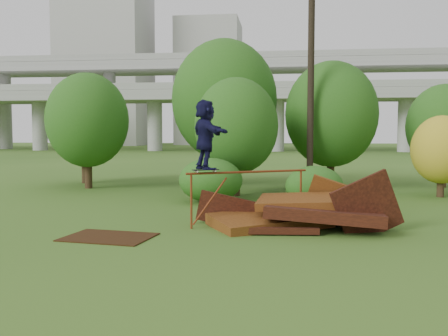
# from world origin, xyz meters

# --- Properties ---
(ground) EXTENTS (240.00, 240.00, 0.00)m
(ground) POSITION_xyz_m (0.00, 0.00, 0.00)
(ground) COLOR #2D5116
(ground) RESTS_ON ground
(scrap_pile) EXTENTS (5.79, 3.18, 2.06)m
(scrap_pile) POSITION_xyz_m (1.40, 1.36, 0.39)
(scrap_pile) COLOR #42200B
(scrap_pile) RESTS_ON ground
(grind_rail) EXTENTS (3.32, 1.86, 1.55)m
(grind_rail) POSITION_xyz_m (-0.06, 1.68, 1.20)
(grind_rail) COLOR maroon
(grind_rail) RESTS_ON ground
(skateboard) EXTENTS (0.74, 0.52, 0.08)m
(skateboard) POSITION_xyz_m (-1.20, 1.05, 1.61)
(skateboard) COLOR black
(skateboard) RESTS_ON grind_rail
(skater) EXTENTS (1.44, 1.80, 1.92)m
(skater) POSITION_xyz_m (-1.20, 1.05, 2.58)
(skater) COLOR #111036
(skater) RESTS_ON skateboard
(flat_plate) EXTENTS (2.36, 1.85, 0.03)m
(flat_plate) POSITION_xyz_m (-3.42, -0.56, 0.01)
(flat_plate) COLOR black
(flat_plate) RESTS_ON ground
(tree_0) EXTENTS (3.88, 3.88, 5.47)m
(tree_0) POSITION_xyz_m (-8.28, 10.22, 3.23)
(tree_0) COLOR black
(tree_0) RESTS_ON ground
(tree_1) EXTENTS (5.24, 5.24, 7.29)m
(tree_1) POSITION_xyz_m (-2.01, 12.38, 4.27)
(tree_1) COLOR black
(tree_1) RESTS_ON ground
(tree_2) EXTENTS (3.51, 3.51, 4.94)m
(tree_2) POSITION_xyz_m (-1.03, 8.28, 2.92)
(tree_2) COLOR black
(tree_2) RESTS_ON ground
(tree_3) EXTENTS (4.32, 4.32, 6.00)m
(tree_3) POSITION_xyz_m (3.17, 11.46, 3.51)
(tree_3) COLOR black
(tree_3) RESTS_ON ground
(tree_4) EXTENTS (2.43, 2.43, 3.35)m
(tree_4) POSITION_xyz_m (7.36, 8.75, 1.95)
(tree_4) COLOR black
(tree_4) RESTS_ON ground
(tree_5) EXTENTS (3.55, 3.55, 4.98)m
(tree_5) POSITION_xyz_m (8.61, 12.60, 2.94)
(tree_5) COLOR black
(tree_5) RESTS_ON ground
(tree_6) EXTENTS (3.61, 3.61, 5.04)m
(tree_6) POSITION_xyz_m (-9.42, 12.59, 2.96)
(tree_6) COLOR black
(tree_6) RESTS_ON ground
(shrub_left) EXTENTS (2.44, 2.25, 1.69)m
(shrub_left) POSITION_xyz_m (-1.80, 6.18, 0.84)
(shrub_left) COLOR #184913
(shrub_left) RESTS_ON ground
(shrub_right) EXTENTS (2.06, 1.89, 1.46)m
(shrub_right) POSITION_xyz_m (2.04, 5.46, 0.73)
(shrub_right) COLOR #184913
(shrub_right) RESTS_ON ground
(utility_pole) EXTENTS (1.40, 0.28, 9.50)m
(utility_pole) POSITION_xyz_m (2.08, 9.23, 4.82)
(utility_pole) COLOR black
(utility_pole) RESTS_ON ground
(freeway_overpass) EXTENTS (160.00, 15.00, 13.70)m
(freeway_overpass) POSITION_xyz_m (0.00, 62.92, 10.32)
(freeway_overpass) COLOR gray
(freeway_overpass) RESTS_ON ground
(building_left) EXTENTS (18.00, 16.00, 35.00)m
(building_left) POSITION_xyz_m (-38.00, 95.00, 17.50)
(building_left) COLOR #9E9E99
(building_left) RESTS_ON ground
(building_right) EXTENTS (14.00, 14.00, 28.00)m
(building_right) POSITION_xyz_m (-16.00, 102.00, 14.00)
(building_right) COLOR #9E9E99
(building_right) RESTS_ON ground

